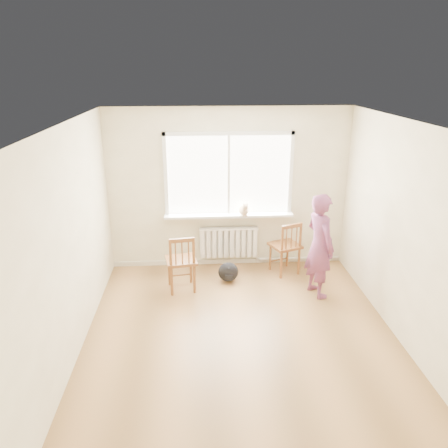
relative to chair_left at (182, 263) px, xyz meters
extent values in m
plane|color=#A57543|center=(0.79, -1.30, -0.46)|extent=(4.50, 4.50, 0.00)
plane|color=white|center=(0.79, -1.30, 2.24)|extent=(4.50, 4.50, 0.00)
cube|color=beige|center=(0.79, 0.95, 0.89)|extent=(4.00, 0.01, 2.70)
cube|color=white|center=(0.79, 0.93, 1.14)|extent=(2.00, 0.02, 1.30)
cube|color=white|center=(0.79, 0.91, 1.82)|extent=(2.12, 0.05, 0.06)
cube|color=white|center=(-0.24, 0.91, 1.14)|extent=(0.06, 0.05, 1.42)
cube|color=white|center=(1.82, 0.91, 1.14)|extent=(0.06, 0.05, 1.42)
cube|color=white|center=(0.79, 0.91, 1.14)|extent=(0.04, 0.05, 1.30)
cube|color=white|center=(0.79, 0.84, 0.47)|extent=(2.15, 0.22, 0.04)
cube|color=white|center=(0.79, 0.90, -0.04)|extent=(1.00, 0.02, 0.55)
cube|color=white|center=(0.79, 0.85, -0.04)|extent=(1.00, 0.10, 0.51)
cube|color=white|center=(0.79, 0.85, 0.22)|extent=(1.00, 0.12, 0.03)
cylinder|color=silver|center=(2.04, 0.89, -0.38)|extent=(1.40, 0.04, 0.04)
cube|color=beige|center=(0.79, 0.94, -0.42)|extent=(4.00, 0.03, 0.08)
cube|color=brown|center=(-0.01, 0.05, 0.02)|extent=(0.52, 0.50, 0.04)
cylinder|color=brown|center=(0.13, 0.25, -0.22)|extent=(0.04, 0.04, 0.49)
cylinder|color=brown|center=(-0.21, 0.19, -0.22)|extent=(0.04, 0.04, 0.49)
cylinder|color=brown|center=(0.19, -0.09, -0.22)|extent=(0.04, 0.04, 0.49)
cylinder|color=brown|center=(-0.15, -0.15, -0.22)|extent=(0.04, 0.04, 0.49)
cylinder|color=brown|center=(0.19, -0.09, 0.00)|extent=(0.04, 0.04, 0.92)
cylinder|color=brown|center=(-0.15, -0.15, 0.00)|extent=(0.04, 0.04, 0.92)
cube|color=brown|center=(0.02, -0.12, 0.42)|extent=(0.37, 0.10, 0.06)
cylinder|color=brown|center=(0.12, -0.10, 0.23)|extent=(0.02, 0.02, 0.37)
cylinder|color=brown|center=(0.02, -0.12, 0.23)|extent=(0.02, 0.02, 0.37)
cylinder|color=brown|center=(-0.08, -0.14, 0.23)|extent=(0.02, 0.02, 0.37)
cube|color=brown|center=(1.70, 0.53, 0.02)|extent=(0.58, 0.57, 0.04)
cylinder|color=brown|center=(1.80, 0.76, -0.22)|extent=(0.04, 0.04, 0.49)
cylinder|color=brown|center=(1.48, 0.63, -0.22)|extent=(0.04, 0.04, 0.49)
cylinder|color=brown|center=(1.92, 0.43, -0.22)|extent=(0.04, 0.04, 0.49)
cylinder|color=brown|center=(1.60, 0.31, -0.22)|extent=(0.04, 0.04, 0.49)
cylinder|color=brown|center=(1.92, 0.43, -0.01)|extent=(0.04, 0.04, 0.92)
cylinder|color=brown|center=(1.60, 0.31, -0.01)|extent=(0.04, 0.04, 0.92)
cube|color=brown|center=(1.76, 0.37, 0.42)|extent=(0.36, 0.17, 0.06)
cylinder|color=brown|center=(1.85, 0.41, 0.23)|extent=(0.02, 0.02, 0.37)
cylinder|color=brown|center=(1.76, 0.37, 0.23)|extent=(0.02, 0.02, 0.37)
cylinder|color=brown|center=(1.67, 0.34, 0.23)|extent=(0.02, 0.02, 0.37)
imported|color=#B43C55|center=(2.05, -0.23, 0.33)|extent=(0.54, 0.67, 1.59)
ellipsoid|color=beige|center=(1.03, 0.77, 0.58)|extent=(0.19, 0.26, 0.18)
sphere|color=beige|center=(1.04, 0.65, 0.67)|extent=(0.10, 0.10, 0.10)
cone|color=beige|center=(1.01, 0.65, 0.72)|extent=(0.03, 0.03, 0.04)
cone|color=beige|center=(1.06, 0.66, 0.72)|extent=(0.03, 0.03, 0.04)
cylinder|color=beige|center=(1.01, 0.90, 0.52)|extent=(0.04, 0.16, 0.02)
cylinder|color=beige|center=(1.01, 0.68, 0.53)|extent=(0.02, 0.02, 0.09)
cylinder|color=beige|center=(1.06, 0.68, 0.53)|extent=(0.02, 0.02, 0.09)
ellipsoid|color=black|center=(0.73, 0.26, -0.30)|extent=(0.38, 0.32, 0.32)
camera|label=1|loc=(0.26, -6.07, 2.83)|focal=35.00mm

